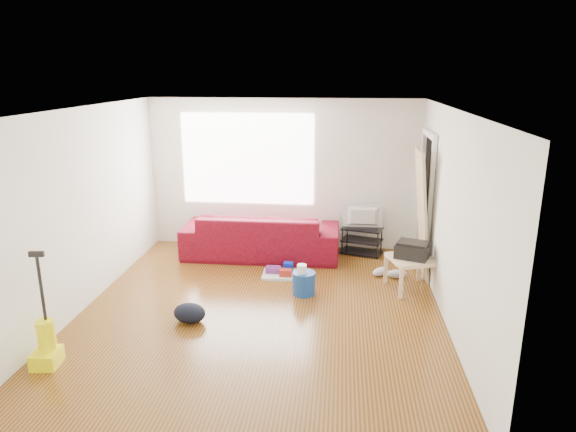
# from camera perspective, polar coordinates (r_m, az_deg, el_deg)

# --- Properties ---
(room) EXTENTS (4.51, 5.01, 2.51)m
(room) POSITION_cam_1_polar(r_m,az_deg,el_deg) (6.32, -2.25, 0.51)
(room) COLOR #452F11
(room) RESTS_ON ground
(sofa) EXTENTS (2.50, 0.98, 0.73)m
(sofa) POSITION_cam_1_polar(r_m,az_deg,el_deg) (8.45, -2.95, -4.40)
(sofa) COLOR #59010F
(sofa) RESTS_ON ground
(tv_stand) EXTENTS (0.72, 0.53, 0.44)m
(tv_stand) POSITION_cam_1_polar(r_m,az_deg,el_deg) (8.54, 8.21, -2.68)
(tv_stand) COLOR black
(tv_stand) RESTS_ON ground
(tv) EXTENTS (0.65, 0.09, 0.37)m
(tv) POSITION_cam_1_polar(r_m,az_deg,el_deg) (8.42, 8.32, -0.10)
(tv) COLOR black
(tv) RESTS_ON tv_stand
(side_table) EXTENTS (0.72, 0.72, 0.46)m
(side_table) POSITION_cam_1_polar(r_m,az_deg,el_deg) (7.25, 13.55, -5.05)
(side_table) COLOR beige
(side_table) RESTS_ON ground
(printer) EXTENTS (0.52, 0.46, 0.23)m
(printer) POSITION_cam_1_polar(r_m,az_deg,el_deg) (7.19, 13.64, -3.69)
(printer) COLOR black
(printer) RESTS_ON side_table
(bucket) EXTENTS (0.33, 0.33, 0.31)m
(bucket) POSITION_cam_1_polar(r_m,az_deg,el_deg) (7.05, 1.76, -8.63)
(bucket) COLOR navy
(bucket) RESTS_ON ground
(toilet_paper) EXTENTS (0.13, 0.13, 0.12)m
(toilet_paper) POSITION_cam_1_polar(r_m,az_deg,el_deg) (6.94, 1.53, -7.09)
(toilet_paper) COLOR white
(toilet_paper) RESTS_ON bucket
(cleaning_tray) EXTENTS (0.51, 0.41, 0.18)m
(cleaning_tray) POSITION_cam_1_polar(r_m,az_deg,el_deg) (7.61, -0.82, -6.27)
(cleaning_tray) COLOR silver
(cleaning_tray) RESTS_ON ground
(backpack) EXTENTS (0.49, 0.44, 0.22)m
(backpack) POSITION_cam_1_polar(r_m,az_deg,el_deg) (6.44, -10.83, -11.43)
(backpack) COLOR black
(backpack) RESTS_ON ground
(sneakers) EXTENTS (0.54, 0.30, 0.12)m
(sneakers) POSITION_cam_1_polar(r_m,az_deg,el_deg) (7.72, 11.11, -6.20)
(sneakers) COLOR silver
(sneakers) RESTS_ON ground
(vacuum) EXTENTS (0.29, 0.32, 1.22)m
(vacuum) POSITION_cam_1_polar(r_m,az_deg,el_deg) (5.95, -25.28, -12.78)
(vacuum) COLOR #FFFA09
(vacuum) RESTS_ON ground
(door_panel) EXTENTS (0.23, 0.75, 1.86)m
(door_panel) POSITION_cam_1_polar(r_m,az_deg,el_deg) (7.91, 14.19, -6.34)
(door_panel) COLOR #9C7656
(door_panel) RESTS_ON ground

